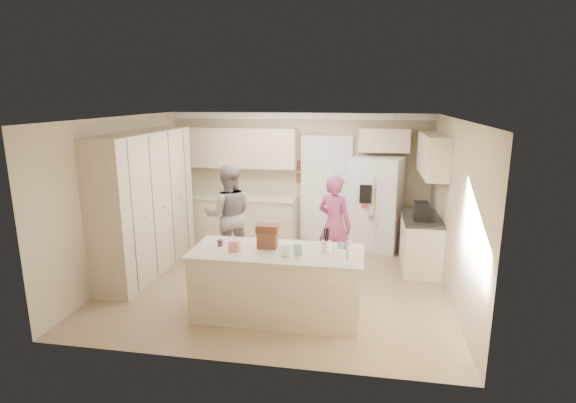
% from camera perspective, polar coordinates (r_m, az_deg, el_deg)
% --- Properties ---
extents(floor, '(5.20, 4.60, 0.02)m').
position_cam_1_polar(floor, '(7.36, -1.25, -10.19)').
color(floor, '#997A61').
rests_on(floor, ground).
extents(ceiling, '(5.20, 4.60, 0.02)m').
position_cam_1_polar(ceiling, '(6.75, -1.36, 10.65)').
color(ceiling, white).
rests_on(ceiling, wall_back).
extents(wall_back, '(5.20, 0.02, 2.60)m').
position_cam_1_polar(wall_back, '(9.17, 1.46, 3.11)').
color(wall_back, '#C2B090').
rests_on(wall_back, ground).
extents(wall_front, '(5.20, 0.02, 2.60)m').
position_cam_1_polar(wall_front, '(4.79, -6.63, -6.61)').
color(wall_front, '#C2B090').
rests_on(wall_front, ground).
extents(wall_left, '(0.02, 4.60, 2.60)m').
position_cam_1_polar(wall_left, '(7.86, -20.33, 0.55)').
color(wall_left, '#C2B090').
rests_on(wall_left, ground).
extents(wall_right, '(0.02, 4.60, 2.60)m').
position_cam_1_polar(wall_right, '(6.94, 20.36, -1.06)').
color(wall_right, '#C2B090').
rests_on(wall_right, ground).
extents(crown_back, '(5.20, 0.08, 0.12)m').
position_cam_1_polar(crown_back, '(8.98, 1.46, 10.79)').
color(crown_back, white).
rests_on(crown_back, wall_back).
extents(pantry_bank, '(0.60, 2.60, 2.35)m').
position_cam_1_polar(pantry_bank, '(7.91, -17.60, -0.10)').
color(pantry_bank, beige).
rests_on(pantry_bank, floor).
extents(back_base_cab, '(2.20, 0.60, 0.88)m').
position_cam_1_polar(back_base_cab, '(9.30, -5.88, -2.25)').
color(back_base_cab, beige).
rests_on(back_base_cab, floor).
extents(back_countertop, '(2.24, 0.63, 0.04)m').
position_cam_1_polar(back_countertop, '(9.18, -5.97, 0.50)').
color(back_countertop, beige).
rests_on(back_countertop, back_base_cab).
extents(back_upper_cab, '(2.20, 0.35, 0.80)m').
position_cam_1_polar(back_upper_cab, '(9.14, -5.89, 6.81)').
color(back_upper_cab, beige).
rests_on(back_upper_cab, wall_back).
extents(doorway_opening, '(0.90, 0.06, 2.10)m').
position_cam_1_polar(doorway_opening, '(9.13, 4.84, 1.42)').
color(doorway_opening, black).
rests_on(doorway_opening, floor).
extents(doorway_casing, '(1.02, 0.03, 2.22)m').
position_cam_1_polar(doorway_casing, '(9.09, 4.82, 1.37)').
color(doorway_casing, white).
rests_on(doorway_casing, floor).
extents(wall_frame_upper, '(0.15, 0.02, 0.20)m').
position_cam_1_polar(wall_frame_upper, '(9.09, 1.56, 4.61)').
color(wall_frame_upper, brown).
rests_on(wall_frame_upper, wall_back).
extents(wall_frame_lower, '(0.15, 0.02, 0.20)m').
position_cam_1_polar(wall_frame_lower, '(9.13, 1.55, 2.94)').
color(wall_frame_lower, brown).
rests_on(wall_frame_lower, wall_back).
extents(refrigerator, '(1.06, 0.93, 1.80)m').
position_cam_1_polar(refrigerator, '(8.82, 11.19, -0.22)').
color(refrigerator, white).
rests_on(refrigerator, floor).
extents(fridge_seam, '(0.02, 0.02, 1.78)m').
position_cam_1_polar(fridge_seam, '(8.47, 11.24, -0.77)').
color(fridge_seam, gray).
rests_on(fridge_seam, refrigerator).
extents(fridge_dispenser, '(0.22, 0.03, 0.35)m').
position_cam_1_polar(fridge_dispenser, '(8.40, 9.82, 0.93)').
color(fridge_dispenser, black).
rests_on(fridge_dispenser, refrigerator).
extents(fridge_handle_l, '(0.02, 0.02, 0.85)m').
position_cam_1_polar(fridge_handle_l, '(8.42, 10.95, 0.21)').
color(fridge_handle_l, silver).
rests_on(fridge_handle_l, refrigerator).
extents(fridge_handle_r, '(0.02, 0.02, 0.85)m').
position_cam_1_polar(fridge_handle_r, '(8.43, 11.63, 0.18)').
color(fridge_handle_r, silver).
rests_on(fridge_handle_r, refrigerator).
extents(over_fridge_cab, '(0.95, 0.35, 0.45)m').
position_cam_1_polar(over_fridge_cab, '(8.79, 12.11, 7.64)').
color(over_fridge_cab, beige).
rests_on(over_fridge_cab, wall_back).
extents(right_base_cab, '(0.60, 1.20, 0.88)m').
position_cam_1_polar(right_base_cab, '(8.08, 16.45, -5.16)').
color(right_base_cab, beige).
rests_on(right_base_cab, floor).
extents(right_countertop, '(0.63, 1.24, 0.04)m').
position_cam_1_polar(right_countertop, '(7.95, 16.60, -2.01)').
color(right_countertop, '#2D2B28').
rests_on(right_countertop, right_base_cab).
extents(right_upper_cab, '(0.35, 1.50, 0.70)m').
position_cam_1_polar(right_upper_cab, '(7.96, 17.90, 5.65)').
color(right_upper_cab, beige).
rests_on(right_upper_cab, wall_right).
extents(coffee_maker, '(0.22, 0.28, 0.30)m').
position_cam_1_polar(coffee_maker, '(7.71, 16.55, -1.17)').
color(coffee_maker, black).
rests_on(coffee_maker, right_countertop).
extents(island_base, '(2.20, 0.90, 0.88)m').
position_cam_1_polar(island_base, '(6.15, -1.39, -10.50)').
color(island_base, beige).
rests_on(island_base, floor).
extents(island_top, '(2.28, 0.96, 0.05)m').
position_cam_1_polar(island_top, '(5.98, -1.42, -6.46)').
color(island_top, beige).
rests_on(island_top, island_base).
extents(utensil_crock, '(0.13, 0.13, 0.15)m').
position_cam_1_polar(utensil_crock, '(5.91, 4.90, -5.73)').
color(utensil_crock, white).
rests_on(utensil_crock, island_top).
extents(tissue_box, '(0.13, 0.13, 0.14)m').
position_cam_1_polar(tissue_box, '(5.99, -6.81, -5.58)').
color(tissue_box, '#EB7E81').
rests_on(tissue_box, island_top).
extents(tissue_plume, '(0.08, 0.08, 0.08)m').
position_cam_1_polar(tissue_plume, '(5.95, -6.84, -4.58)').
color(tissue_plume, white).
rests_on(tissue_plume, tissue_box).
extents(dollhouse_body, '(0.26, 0.18, 0.22)m').
position_cam_1_polar(dollhouse_body, '(6.06, -2.64, -4.86)').
color(dollhouse_body, brown).
rests_on(dollhouse_body, island_top).
extents(dollhouse_roof, '(0.28, 0.20, 0.10)m').
position_cam_1_polar(dollhouse_roof, '(6.01, -2.65, -3.41)').
color(dollhouse_roof, '#592D1E').
rests_on(dollhouse_roof, dollhouse_body).
extents(jam_jar, '(0.07, 0.07, 0.09)m').
position_cam_1_polar(jam_jar, '(6.20, -8.63, -5.21)').
color(jam_jar, '#59263F').
rests_on(jam_jar, island_top).
extents(greeting_card_a, '(0.12, 0.06, 0.16)m').
position_cam_1_polar(greeting_card_a, '(5.74, -0.33, -6.23)').
color(greeting_card_a, white).
rests_on(greeting_card_a, island_top).
extents(greeting_card_b, '(0.12, 0.05, 0.16)m').
position_cam_1_polar(greeting_card_b, '(5.76, 1.23, -6.15)').
color(greeting_card_b, silver).
rests_on(greeting_card_b, island_top).
extents(water_bottle, '(0.07, 0.07, 0.24)m').
position_cam_1_polar(water_bottle, '(5.69, 7.76, -6.08)').
color(water_bottle, silver).
rests_on(water_bottle, island_top).
extents(shaker_salt, '(0.05, 0.05, 0.09)m').
position_cam_1_polar(shaker_salt, '(6.07, 6.64, -5.55)').
color(shaker_salt, '#4F6BB7').
rests_on(shaker_salt, island_top).
extents(shaker_pepper, '(0.05, 0.05, 0.09)m').
position_cam_1_polar(shaker_pepper, '(6.07, 7.30, -5.58)').
color(shaker_pepper, '#4F6BB7').
rests_on(shaker_pepper, island_top).
extents(teen_boy, '(1.03, 0.90, 1.77)m').
position_cam_1_polar(teen_boy, '(7.93, -7.55, -1.71)').
color(teen_boy, gray).
rests_on(teen_boy, floor).
extents(teen_girl, '(0.73, 0.64, 1.68)m').
position_cam_1_polar(teen_girl, '(7.45, 5.91, -2.98)').
color(teen_girl, '#BC49A4').
rests_on(teen_girl, floor).
extents(fridge_magnets, '(0.76, 0.02, 1.44)m').
position_cam_1_polar(fridge_magnets, '(8.46, 11.24, -0.78)').
color(fridge_magnets, tan).
rests_on(fridge_magnets, refrigerator).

